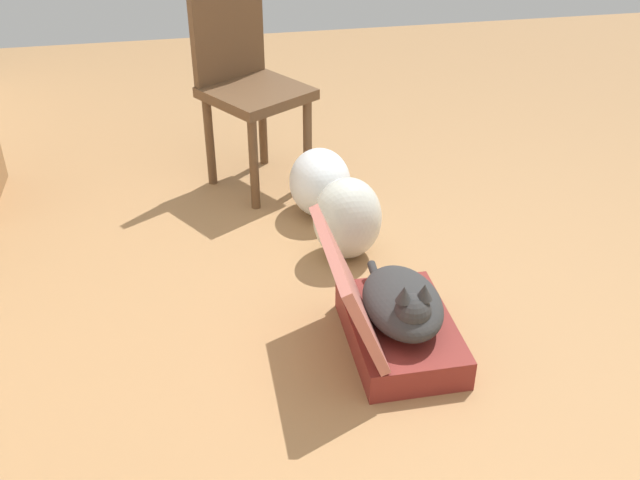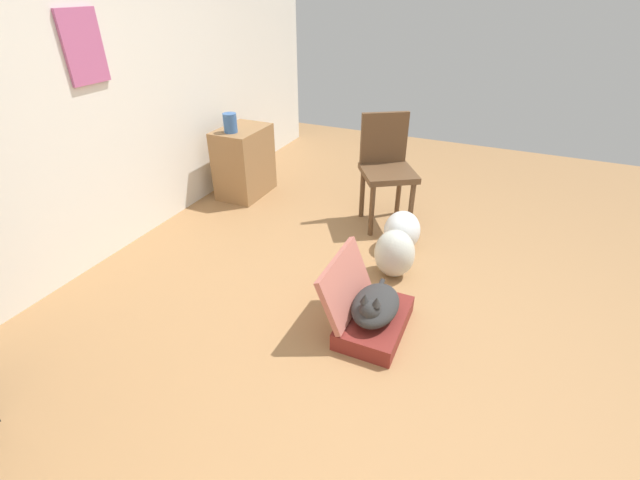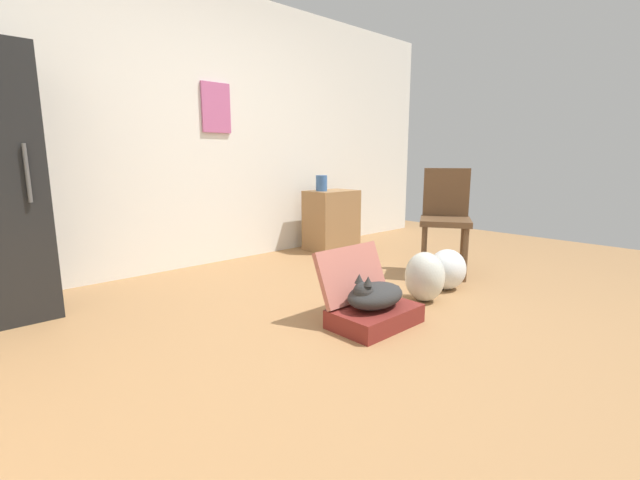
{
  "view_description": "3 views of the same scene",
  "coord_description": "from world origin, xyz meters",
  "px_view_note": "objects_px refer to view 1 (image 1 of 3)",
  "views": [
    {
      "loc": [
        -2.1,
        0.7,
        1.77
      ],
      "look_at": [
        -0.17,
        0.34,
        0.54
      ],
      "focal_mm": 41.52,
      "sensor_mm": 36.0,
      "label": 1
    },
    {
      "loc": [
        -2.1,
        -0.5,
        1.88
      ],
      "look_at": [
        0.01,
        0.45,
        0.49
      ],
      "focal_mm": 24.31,
      "sensor_mm": 36.0,
      "label": 2
    },
    {
      "loc": [
        -2.1,
        -1.61,
        1.04
      ],
      "look_at": [
        -0.04,
        0.6,
        0.46
      ],
      "focal_mm": 24.2,
      "sensor_mm": 36.0,
      "label": 3
    }
  ],
  "objects_px": {
    "plastic_bag_white": "(347,218)",
    "chair": "(247,82)",
    "cat": "(403,303)",
    "plastic_bag_clear": "(320,183)",
    "suitcase_base": "(400,332)"
  },
  "relations": [
    {
      "from": "suitcase_base",
      "to": "cat",
      "type": "xyz_separation_m",
      "value": [
        -0.01,
        0.0,
        0.14
      ]
    },
    {
      "from": "plastic_bag_clear",
      "to": "cat",
      "type": "bearing_deg",
      "value": -174.25
    },
    {
      "from": "suitcase_base",
      "to": "cat",
      "type": "relative_size",
      "value": 1.12
    },
    {
      "from": "plastic_bag_white",
      "to": "chair",
      "type": "bearing_deg",
      "value": 22.47
    },
    {
      "from": "suitcase_base",
      "to": "plastic_bag_white",
      "type": "xyz_separation_m",
      "value": [
        0.63,
        0.06,
        0.12
      ]
    },
    {
      "from": "plastic_bag_clear",
      "to": "chair",
      "type": "distance_m",
      "value": 0.61
    },
    {
      "from": "cat",
      "to": "plastic_bag_clear",
      "type": "xyz_separation_m",
      "value": [
        1.02,
        0.1,
        -0.04
      ]
    },
    {
      "from": "suitcase_base",
      "to": "plastic_bag_clear",
      "type": "bearing_deg",
      "value": 5.84
    },
    {
      "from": "suitcase_base",
      "to": "chair",
      "type": "height_order",
      "value": "chair"
    },
    {
      "from": "plastic_bag_white",
      "to": "chair",
      "type": "height_order",
      "value": "chair"
    },
    {
      "from": "plastic_bag_white",
      "to": "plastic_bag_clear",
      "type": "bearing_deg",
      "value": 6.69
    },
    {
      "from": "chair",
      "to": "plastic_bag_white",
      "type": "bearing_deg",
      "value": -99.91
    },
    {
      "from": "plastic_bag_white",
      "to": "plastic_bag_clear",
      "type": "distance_m",
      "value": 0.39
    },
    {
      "from": "cat",
      "to": "plastic_bag_clear",
      "type": "relative_size",
      "value": 1.52
    },
    {
      "from": "cat",
      "to": "chair",
      "type": "bearing_deg",
      "value": 15.06
    }
  ]
}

